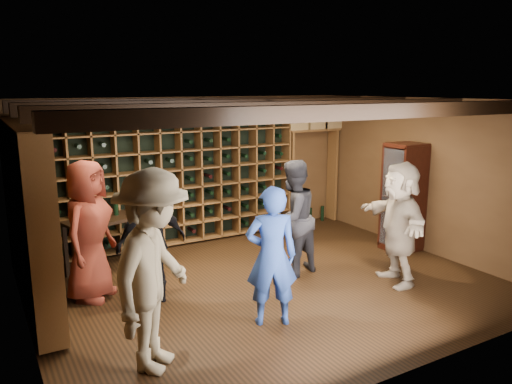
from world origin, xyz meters
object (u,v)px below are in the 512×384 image
guest_beige (399,223)px  man_blue_shirt (272,256)px  guest_khaki (154,272)px  tasting_table (104,224)px  display_cabinet (403,199)px  guest_woman_black (152,243)px  man_grey_suit (292,218)px  guest_red_floral (89,231)px

guest_beige → man_blue_shirt: bearing=-67.1°
guest_khaki → tasting_table: bearing=39.0°
man_blue_shirt → guest_khaki: bearing=31.7°
man_blue_shirt → display_cabinet: bearing=-137.5°
guest_woman_black → guest_beige: (3.14, -1.04, 0.07)m
man_blue_shirt → tasting_table: (-1.26, 2.56, -0.08)m
man_blue_shirt → man_grey_suit: size_ratio=0.97×
man_blue_shirt → guest_beige: (2.15, 0.18, 0.04)m
man_grey_suit → guest_beige: size_ratio=0.98×
guest_woman_black → guest_khaki: (-0.45, -1.45, 0.20)m
display_cabinet → guest_beige: 1.50m
guest_khaki → tasting_table: 2.81m
display_cabinet → tasting_table: (-4.52, 1.38, -0.13)m
guest_red_floral → guest_woman_black: 0.84m
man_blue_shirt → guest_woman_black: 1.57m
guest_beige → tasting_table: (-3.41, 2.38, -0.12)m
guest_red_floral → guest_khaki: bearing=-133.6°
guest_red_floral → man_blue_shirt: bearing=-96.1°
display_cabinet → guest_red_floral: guest_red_floral is taller
display_cabinet → guest_beige: bearing=-138.0°
guest_khaki → tasting_table: size_ratio=1.65×
guest_red_floral → display_cabinet: bearing=-55.6°
man_blue_shirt → guest_woman_black: man_blue_shirt is taller
display_cabinet → man_grey_suit: bearing=-179.5°
guest_red_floral → guest_beige: (3.78, -1.56, -0.05)m
guest_red_floral → tasting_table: 0.92m
display_cabinet → guest_woman_black: 4.25m
guest_woman_black → guest_beige: size_ratio=0.91×
man_blue_shirt → tasting_table: 2.85m
man_blue_shirt → guest_red_floral: bearing=-24.4°
display_cabinet → guest_khaki: guest_khaki is taller
tasting_table → display_cabinet: bearing=-31.5°
man_blue_shirt → guest_khaki: guest_khaki is taller
man_grey_suit → man_blue_shirt: bearing=33.7°
guest_khaki → man_grey_suit: bearing=-18.1°
man_grey_suit → guest_red_floral: (-2.70, 0.58, 0.06)m
man_blue_shirt → tasting_table: size_ratio=1.36×
guest_woman_black → guest_beige: bearing=155.8°
guest_khaki → guest_beige: 3.61m
man_blue_shirt → man_grey_suit: bearing=-109.9°
man_grey_suit → display_cabinet: bearing=166.7°
man_blue_shirt → guest_red_floral: 2.39m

